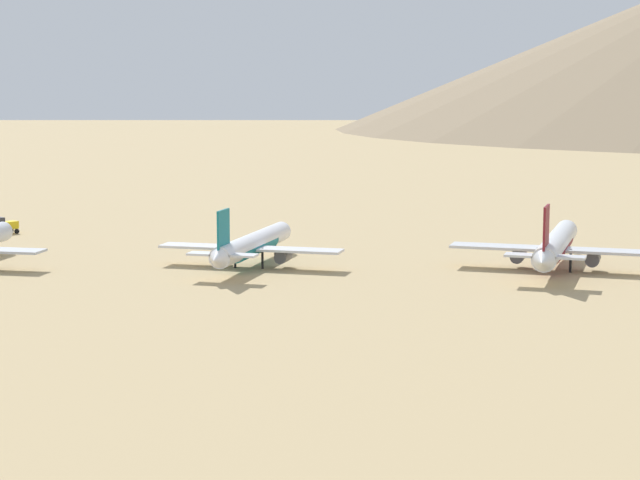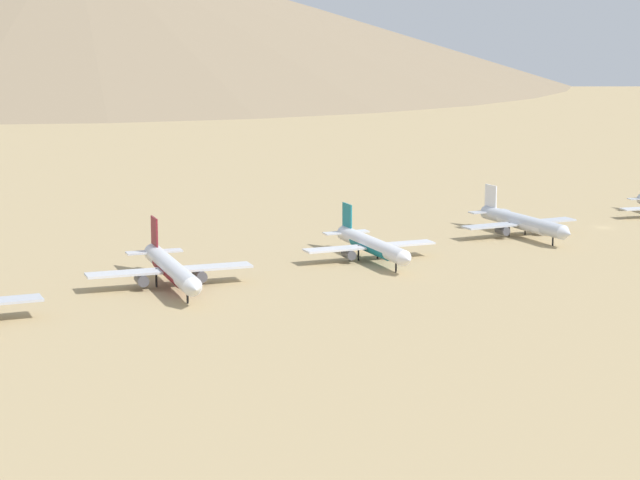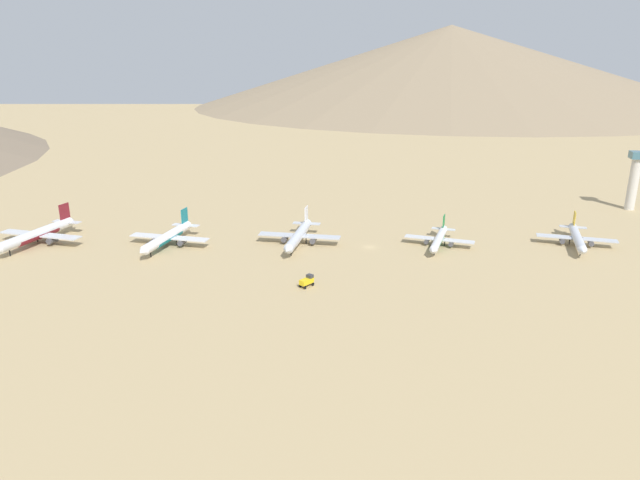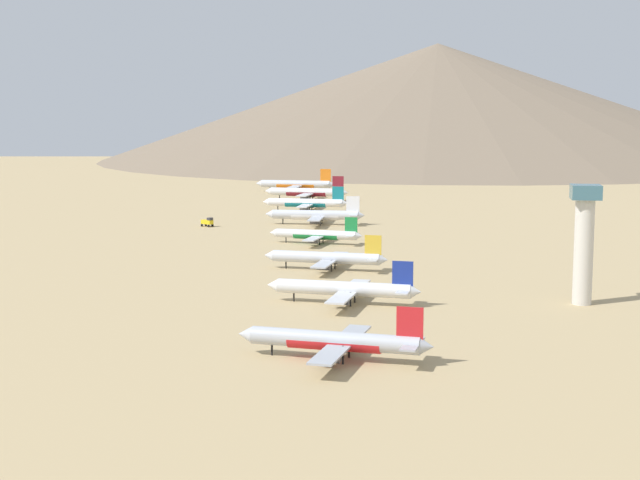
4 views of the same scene
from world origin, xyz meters
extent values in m
plane|color=tan|center=(0.00, 0.00, 0.00)|extent=(2324.26, 2324.26, 0.00)
cylinder|color=silver|center=(24.29, -136.80, 4.65)|extent=(40.05, 7.56, 4.21)
cone|color=silver|center=(45.90, -138.63, 4.65)|extent=(3.88, 4.41, 4.12)
cone|color=silver|center=(2.90, -134.98, 4.65)|extent=(3.41, 4.03, 3.78)
cube|color=maroon|center=(6.87, -135.32, 9.57)|extent=(6.10, 0.90, 7.75)
cube|color=silver|center=(6.21, -135.26, 5.07)|extent=(4.65, 13.53, 0.40)
cube|color=silver|center=(22.64, -136.66, 3.91)|extent=(8.70, 37.96, 0.50)
cylinder|color=#4C4C54|center=(24.08, -130.12, 2.39)|extent=(4.85, 2.93, 2.55)
cylinder|color=#4C4C54|center=(22.96, -143.35, 2.39)|extent=(4.85, 2.93, 2.55)
cylinder|color=black|center=(39.38, -138.08, 2.11)|extent=(0.49, 0.49, 4.23)
cylinder|color=black|center=(21.78, -133.70, 2.11)|extent=(0.49, 0.49, 4.23)
cylinder|color=black|center=(21.29, -139.43, 2.11)|extent=(0.49, 0.49, 4.23)
cylinder|color=maroon|center=(24.29, -136.80, 4.33)|extent=(22.19, 6.05, 4.21)
cylinder|color=white|center=(15.76, -82.22, 4.23)|extent=(36.39, 5.39, 3.83)
cone|color=white|center=(35.49, -83.08, 4.23)|extent=(3.38, 3.89, 3.75)
cone|color=white|center=(-3.76, -81.38, 4.23)|extent=(2.97, 3.56, 3.44)
cube|color=#14727F|center=(-0.13, -81.54, 8.71)|extent=(5.55, 0.59, 7.05)
cube|color=silver|center=(-0.74, -81.51, 4.61)|extent=(3.74, 12.21, 0.36)
cube|color=silver|center=(14.25, -82.16, 3.56)|extent=(6.51, 34.43, 0.45)
cylinder|color=#4C4C54|center=(15.32, -76.16, 2.18)|extent=(4.33, 2.50, 2.32)
cylinder|color=#4C4C54|center=(14.80, -88.23, 2.18)|extent=(4.33, 2.50, 2.32)
cylinder|color=black|center=(29.53, -82.82, 1.92)|extent=(0.44, 0.44, 3.85)
cylinder|color=black|center=(13.36, -79.50, 1.92)|extent=(0.44, 0.44, 3.85)
cylinder|color=black|center=(13.14, -84.73, 1.92)|extent=(0.44, 0.44, 3.85)
cylinder|color=#14727F|center=(15.76, -82.22, 3.94)|extent=(20.09, 4.69, 3.83)
cylinder|color=silver|center=(2.89, -29.54, 4.29)|extent=(36.81, 4.58, 3.88)
cone|color=silver|center=(22.89, -29.16, 4.29)|extent=(3.34, 3.86, 3.80)
cone|color=silver|center=(-16.91, -29.92, 4.29)|extent=(2.92, 3.54, 3.49)
cube|color=white|center=(-13.23, -29.85, 8.83)|extent=(5.62, 0.46, 7.14)
cube|color=#B6BBC5|center=(-13.84, -29.86, 4.67)|extent=(3.50, 12.31, 0.37)
cube|color=#B6BBC5|center=(1.36, -29.57, 3.61)|extent=(5.76, 34.79, 0.46)
cylinder|color=#4C4C54|center=(2.06, -23.43, 2.20)|extent=(4.33, 2.43, 2.35)
cylinder|color=#4C4C54|center=(2.29, -35.68, 2.20)|extent=(4.33, 2.43, 2.35)
cylinder|color=black|center=(16.85, -29.28, 1.95)|extent=(0.45, 0.45, 3.90)
cylinder|color=black|center=(0.29, -26.94, 1.95)|extent=(0.45, 0.45, 3.90)
cylinder|color=black|center=(0.39, -32.24, 1.95)|extent=(0.45, 0.45, 3.90)
cylinder|color=white|center=(2.89, -29.54, 4.00)|extent=(20.28, 4.27, 3.89)
cone|color=silver|center=(-22.41, 30.22, 3.53)|extent=(2.73, 3.17, 2.87)
cone|color=#8C775B|center=(-800.75, 39.60, 65.18)|extent=(855.05, 855.05, 130.35)
camera|label=1|loc=(-184.46, -139.33, 33.86)|focal=64.08mm
camera|label=2|loc=(285.24, -218.48, 61.79)|focal=69.72mm
camera|label=3|loc=(220.87, 23.94, 73.81)|focal=31.62mm
camera|label=4|loc=(-58.17, 364.50, 48.30)|focal=52.89mm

